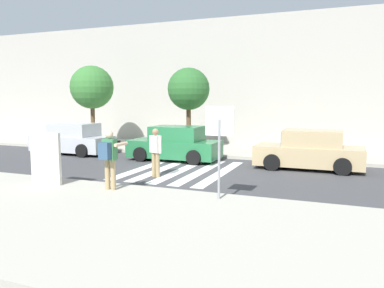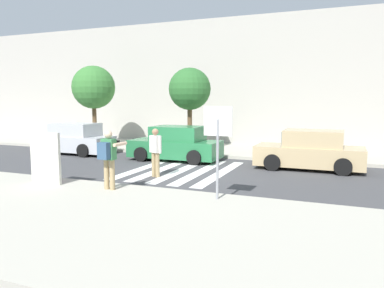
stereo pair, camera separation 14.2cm
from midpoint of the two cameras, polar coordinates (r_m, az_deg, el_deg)
name	(u,v)px [view 1 (the left image)]	position (r m, az deg, el deg)	size (l,w,h in m)	color
ground_plane	(179,171)	(14.42, -2.21, -4.15)	(120.00, 120.00, 0.00)	#424244
sidewalk_near	(73,216)	(9.24, -18.17, -10.34)	(60.00, 6.00, 0.14)	#B2AD9E
sidewalk_far	(224,150)	(19.97, 4.74, -0.90)	(60.00, 4.80, 0.14)	#B2AD9E
building_facade_far	(245,84)	(24.06, 7.90, 9.11)	(56.00, 4.00, 7.46)	#ADA89E
crosswalk_stripe_0	(145,167)	(15.29, -7.42, -3.56)	(0.44, 5.20, 0.01)	silver
crosswalk_stripe_1	(163,169)	(14.93, -4.72, -3.78)	(0.44, 5.20, 0.01)	silver
crosswalk_stripe_2	(181,170)	(14.60, -1.90, -4.00)	(0.44, 5.20, 0.01)	silver
crosswalk_stripe_3	(201,172)	(14.30, 1.05, -4.22)	(0.44, 5.20, 0.01)	silver
crosswalk_stripe_4	(221,173)	(14.05, 4.12, -4.44)	(0.44, 5.20, 0.01)	silver
stop_sign	(220,132)	(9.66, 3.80, 1.83)	(0.76, 0.08, 2.43)	gray
photographer_with_backpack	(109,155)	(10.98, -12.86, -1.60)	(0.60, 0.86, 1.72)	tan
pedestrian_crossing	(156,150)	(13.24, -5.88, -0.89)	(0.55, 0.36, 1.72)	tan
parked_car_silver	(73,139)	(19.89, -17.93, 0.66)	(4.10, 1.92, 1.55)	#B7BABF
parked_car_green	(175,144)	(16.87, -2.82, -0.06)	(4.10, 1.92, 1.55)	#236B3D
parked_car_tan	(309,151)	(15.42, 17.20, -1.00)	(4.10, 1.92, 1.55)	tan
street_tree_west	(92,88)	(21.97, -15.19, 8.29)	(2.41, 2.41, 4.48)	brown
street_tree_center	(189,89)	(19.24, -0.73, 8.31)	(2.15, 2.15, 4.21)	brown
advertising_board	(46,158)	(12.38, -21.68, -2.04)	(1.10, 0.11, 1.60)	beige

